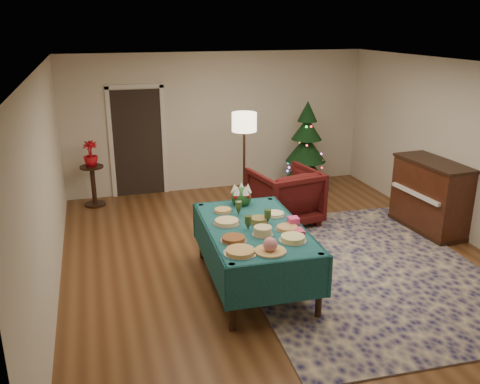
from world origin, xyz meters
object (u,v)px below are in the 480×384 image
object	(u,v)px
gift_box	(293,221)
potted_plant	(91,159)
armchair	(285,193)
side_table	(93,186)
buffet_table	(254,238)
floor_lamp	(244,128)
piano	(430,197)
christmas_tree	(306,150)

from	to	relation	value
gift_box	potted_plant	size ratio (longest dim) A/B	0.28
potted_plant	armchair	bearing A→B (deg)	-30.20
armchair	side_table	distance (m)	3.54
potted_plant	buffet_table	bearing A→B (deg)	-62.60
gift_box	floor_lamp	bearing A→B (deg)	85.89
floor_lamp	piano	world-z (taller)	floor_lamp
side_table	piano	xyz separation A→B (m)	(5.19, -2.74, 0.20)
buffet_table	gift_box	xyz separation A→B (m)	(0.48, -0.11, 0.21)
buffet_table	piano	distance (m)	3.42
floor_lamp	potted_plant	world-z (taller)	floor_lamp
floor_lamp	gift_box	bearing A→B (deg)	-94.11
gift_box	piano	size ratio (longest dim) A/B	0.09
armchair	potted_plant	world-z (taller)	armchair
buffet_table	gift_box	world-z (taller)	gift_box
gift_box	side_table	bearing A→B (deg)	122.27
side_table	potted_plant	bearing A→B (deg)	-90.00
armchair	christmas_tree	bearing A→B (deg)	-133.99
floor_lamp	potted_plant	bearing A→B (deg)	158.81
floor_lamp	christmas_tree	distance (m)	1.88
gift_box	armchair	xyz separation A→B (m)	(0.68, 2.00, -0.35)
gift_box	floor_lamp	xyz separation A→B (m)	(0.20, 2.78, 0.63)
floor_lamp	side_table	bearing A→B (deg)	158.81
buffet_table	christmas_tree	bearing A→B (deg)	57.57
side_table	piano	world-z (taller)	piano
potted_plant	christmas_tree	xyz separation A→B (m)	(4.13, -0.17, -0.08)
piano	floor_lamp	bearing A→B (deg)	146.33
buffet_table	floor_lamp	world-z (taller)	floor_lamp
floor_lamp	side_table	distance (m)	2.99
gift_box	potted_plant	bearing A→B (deg)	122.27
armchair	gift_box	bearing A→B (deg)	60.88
gift_box	piano	xyz separation A→B (m)	(2.80, 1.04, -0.30)
christmas_tree	piano	size ratio (longest dim) A/B	1.30
piano	buffet_table	bearing A→B (deg)	-164.06
buffet_table	potted_plant	distance (m)	4.14
side_table	armchair	bearing A→B (deg)	-30.20
christmas_tree	gift_box	bearing A→B (deg)	-115.78
potted_plant	piano	bearing A→B (deg)	-27.80
piano	armchair	bearing A→B (deg)	155.85
gift_box	christmas_tree	bearing A→B (deg)	64.22
armchair	side_table	bearing A→B (deg)	-40.65
buffet_table	potted_plant	world-z (taller)	potted_plant
buffet_table	gift_box	bearing A→B (deg)	-12.36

